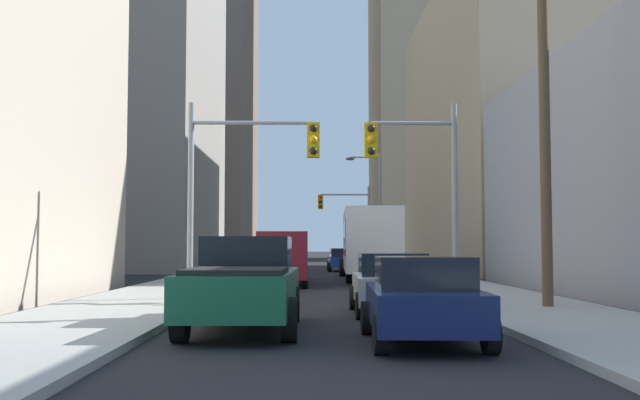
# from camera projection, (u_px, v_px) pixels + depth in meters

# --- Properties ---
(sidewalk_left) EXTENTS (3.95, 160.00, 0.15)m
(sidewalk_left) POSITION_uv_depth(u_px,v_px,m) (242.00, 268.00, 55.15)
(sidewalk_left) COLOR #9E9E99
(sidewalk_left) RESTS_ON ground
(sidewalk_right) EXTENTS (3.95, 160.00, 0.15)m
(sidewalk_right) POSITION_uv_depth(u_px,v_px,m) (386.00, 267.00, 55.32)
(sidewalk_right) COLOR #9E9E99
(sidewalk_right) RESTS_ON ground
(city_bus) EXTENTS (2.93, 11.59, 3.40)m
(city_bus) POSITION_uv_depth(u_px,v_px,m) (369.00, 241.00, 37.14)
(city_bus) COLOR silver
(city_bus) RESTS_ON ground
(pickup_truck_green) EXTENTS (2.20, 5.45, 1.90)m
(pickup_truck_green) POSITION_uv_depth(u_px,v_px,m) (244.00, 284.00, 15.01)
(pickup_truck_green) COLOR #195938
(pickup_truck_green) RESTS_ON ground
(cargo_van_maroon) EXTENTS (2.16, 5.27, 2.26)m
(cargo_van_maroon) POSITION_uv_depth(u_px,v_px,m) (282.00, 256.00, 31.29)
(cargo_van_maroon) COLOR maroon
(cargo_van_maroon) RESTS_ON ground
(sedan_navy) EXTENTS (1.95, 4.26, 1.52)m
(sedan_navy) POSITION_uv_depth(u_px,v_px,m) (423.00, 299.00, 13.00)
(sedan_navy) COLOR #141E4C
(sedan_navy) RESTS_ON ground
(sedan_silver) EXTENTS (1.95, 4.24, 1.52)m
(sedan_silver) POSITION_uv_depth(u_px,v_px,m) (392.00, 283.00, 18.49)
(sedan_silver) COLOR #B7BABF
(sedan_silver) RESTS_ON ground
(sedan_black) EXTENTS (1.95, 4.26, 1.52)m
(sedan_black) POSITION_uv_depth(u_px,v_px,m) (284.00, 264.00, 37.09)
(sedan_black) COLOR black
(sedan_black) RESTS_ON ground
(sedan_red) EXTENTS (1.95, 4.25, 1.52)m
(sedan_red) POSITION_uv_depth(u_px,v_px,m) (287.00, 261.00, 44.95)
(sedan_red) COLOR maroon
(sedan_red) RESTS_ON ground
(sedan_blue) EXTENTS (1.95, 4.25, 1.52)m
(sedan_blue) POSITION_uv_depth(u_px,v_px,m) (342.00, 260.00, 49.36)
(sedan_blue) COLOR navy
(sedan_blue) RESTS_ON ground
(traffic_signal_near_left) EXTENTS (3.95, 0.44, 6.00)m
(traffic_signal_near_left) POSITION_uv_depth(u_px,v_px,m) (247.00, 167.00, 22.30)
(traffic_signal_near_left) COLOR gray
(traffic_signal_near_left) RESTS_ON ground
(traffic_signal_near_right) EXTENTS (2.80, 0.44, 6.00)m
(traffic_signal_near_right) POSITION_uv_depth(u_px,v_px,m) (416.00, 169.00, 22.38)
(traffic_signal_near_right) COLOR gray
(traffic_signal_near_right) RESTS_ON ground
(traffic_signal_far_right) EXTENTS (3.80, 0.44, 6.00)m
(traffic_signal_far_right) POSITION_uv_depth(u_px,v_px,m) (347.00, 213.00, 54.01)
(traffic_signal_far_right) COLOR gray
(traffic_signal_far_right) RESTS_ON ground
(utility_pole_right) EXTENTS (2.20, 0.28, 10.20)m
(utility_pole_right) POSITION_uv_depth(u_px,v_px,m) (544.00, 105.00, 19.46)
(utility_pole_right) COLOR brown
(utility_pole_right) RESTS_ON ground
(street_lamp_right) EXTENTS (2.20, 0.32, 7.50)m
(street_lamp_right) POSITION_uv_depth(u_px,v_px,m) (374.00, 201.00, 47.08)
(street_lamp_right) COLOR gray
(street_lamp_right) RESTS_ON ground
(building_left_mid_office) EXTENTS (23.96, 21.08, 27.61)m
(building_left_mid_office) POSITION_uv_depth(u_px,v_px,m) (47.00, 82.00, 55.13)
(building_left_mid_office) COLOR gray
(building_left_mid_office) RESTS_ON ground
(building_left_far_tower) EXTENTS (23.12, 27.91, 49.94)m
(building_left_far_tower) POSITION_uv_depth(u_px,v_px,m) (164.00, 69.00, 98.21)
(building_left_far_tower) COLOR #66564C
(building_left_far_tower) RESTS_ON ground
(building_right_mid_block) EXTENTS (15.38, 29.13, 19.48)m
(building_right_mid_block) POSITION_uv_depth(u_px,v_px,m) (541.00, 132.00, 52.55)
(building_right_mid_block) COLOR tan
(building_right_mid_block) RESTS_ON ground
(building_right_far_highrise) EXTENTS (22.72, 18.38, 57.24)m
(building_right_far_highrise) POSITION_uv_depth(u_px,v_px,m) (460.00, 42.00, 98.33)
(building_right_far_highrise) COLOR tan
(building_right_far_highrise) RESTS_ON ground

